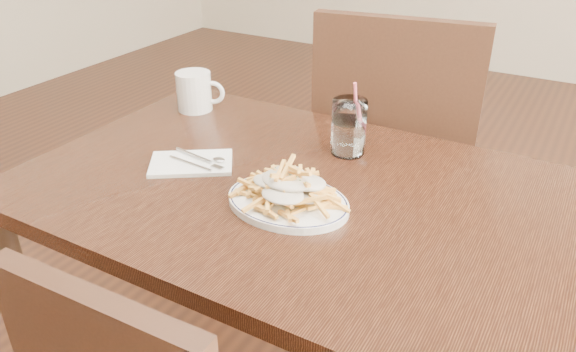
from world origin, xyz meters
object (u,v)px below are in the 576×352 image
Objects in this scene: water_glass at (349,130)px; coffee_mug at (195,91)px; loaded_fries at (288,184)px; chair_far at (395,152)px; fries_plate at (288,202)px; table at (291,213)px.

coffee_mug is (-0.50, 0.04, -0.00)m from water_glass.
water_glass is (0.00, 0.29, 0.01)m from loaded_fries.
water_glass is at bearing -4.73° from coffee_mug.
loaded_fries is 1.24× the size of water_glass.
chair_far reaches higher than water_glass.
coffee_mug is at bearing 175.27° from water_glass.
water_glass is (0.00, 0.29, 0.05)m from fries_plate.
fries_plate is 2.17× the size of coffee_mug.
coffee_mug is (-0.50, 0.33, 0.00)m from loaded_fries.
fries_plate is (0.01, -0.69, 0.18)m from chair_far.
water_glass reaches higher than coffee_mug.
coffee_mug is (-0.46, 0.25, 0.13)m from table.
water_glass reaches higher than table.
coffee_mug reaches higher than loaded_fries.
table is at bearing 115.60° from loaded_fries.
fries_plate is 0.30m from water_glass.
chair_far reaches higher than fries_plate.
water_glass is at bearing 89.61° from loaded_fries.
fries_plate is 0.04m from loaded_fries.
table is at bearing -93.31° from chair_far.
loaded_fries is (0.00, 0.00, 0.04)m from fries_plate.
loaded_fries is at bearing -89.54° from chair_far.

